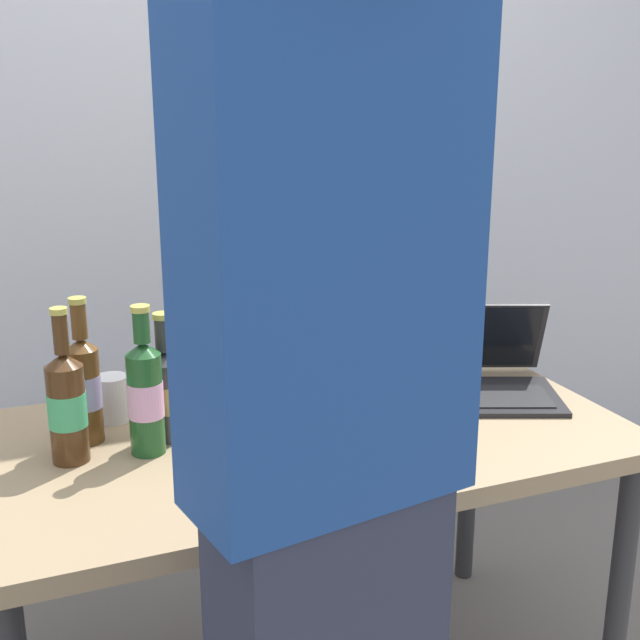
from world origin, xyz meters
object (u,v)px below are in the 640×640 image
object	(u,v)px
beer_bottle_green	(67,405)
person_figure	(328,445)
beer_bottle_amber	(84,386)
beer_bottle_dark	(145,395)
laptop	(482,374)
coffee_mug	(114,398)
beer_bottle_brown	(166,391)

from	to	relation	value
beer_bottle_green	person_figure	distance (m)	0.71
beer_bottle_amber	beer_bottle_dark	bearing A→B (deg)	-43.79
laptop	beer_bottle_green	distance (m)	1.00
coffee_mug	beer_bottle_amber	bearing A→B (deg)	-127.24
laptop	beer_bottle_dark	xyz separation A→B (m)	(-0.84, -0.05, 0.08)
beer_bottle_dark	coffee_mug	distance (m)	0.22
laptop	coffee_mug	world-z (taller)	laptop
beer_bottle_dark	person_figure	world-z (taller)	person_figure
laptop	person_figure	bearing A→B (deg)	-136.36
beer_bottle_amber	coffee_mug	size ratio (longest dim) A/B	2.81
beer_bottle_green	beer_bottle_amber	world-z (taller)	beer_bottle_green
laptop	person_figure	distance (m)	0.97
beer_bottle_dark	coffee_mug	world-z (taller)	beer_bottle_dark
person_figure	beer_bottle_green	bearing A→B (deg)	115.85
beer_bottle_brown	person_figure	world-z (taller)	person_figure
beer_bottle_amber	person_figure	xyz separation A→B (m)	(0.26, -0.72, 0.12)
beer_bottle_brown	beer_bottle_dark	bearing A→B (deg)	-134.43
beer_bottle_green	beer_bottle_amber	distance (m)	0.10
laptop	beer_bottle_brown	bearing A→B (deg)	179.48
beer_bottle_green	beer_bottle_dark	size ratio (longest dim) A/B	1.02
beer_bottle_green	coffee_mug	size ratio (longest dim) A/B	2.85
beer_bottle_brown	coffee_mug	bearing A→B (deg)	122.40
beer_bottle_brown	coffee_mug	world-z (taller)	beer_bottle_brown
person_figure	coffee_mug	world-z (taller)	person_figure
beer_bottle_amber	person_figure	world-z (taller)	person_figure
laptop	person_figure	size ratio (longest dim) A/B	0.24
coffee_mug	beer_bottle_dark	bearing A→B (deg)	-79.04
beer_bottle_green	coffee_mug	xyz separation A→B (m)	(0.12, 0.18, -0.07)
person_figure	beer_bottle_dark	bearing A→B (deg)	103.92
laptop	beer_bottle_dark	size ratio (longest dim) A/B	1.42
laptop	coffee_mug	distance (m)	0.89
laptop	beer_bottle_green	world-z (taller)	beer_bottle_green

